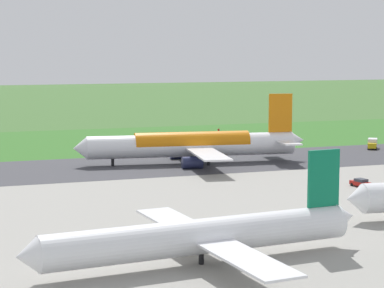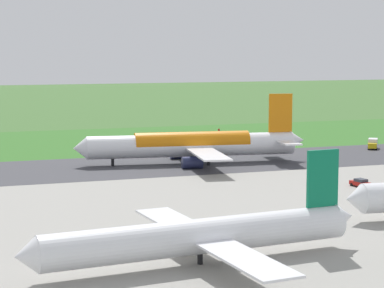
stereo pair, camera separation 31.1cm
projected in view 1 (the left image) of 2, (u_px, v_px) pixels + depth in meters
ground_plane at (243, 161)px, 177.54m from camera, size 800.00×800.00×0.00m
runway_asphalt at (243, 161)px, 177.53m from camera, size 600.00×32.55×0.06m
grass_verge_foreground at (187, 141)px, 216.06m from camera, size 600.00×80.00×0.04m
airliner_main at (194, 145)px, 172.96m from camera, size 54.10×44.41×15.88m
airliner_parked_far at (203, 235)px, 91.80m from camera, size 45.13×36.98×13.17m
service_truck_baggage at (372, 144)px, 198.63m from camera, size 5.14×6.05×2.65m
service_car_followme at (360, 183)px, 143.66m from camera, size 2.57×4.47×1.62m
no_stopping_sign at (219, 133)px, 220.90m from camera, size 0.60×0.10×2.94m
traffic_cone_orange at (206, 141)px, 213.81m from camera, size 0.40×0.40×0.55m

